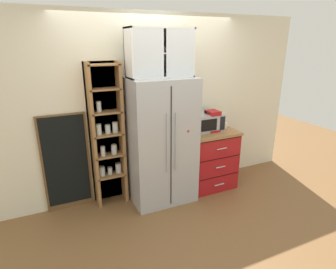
{
  "coord_description": "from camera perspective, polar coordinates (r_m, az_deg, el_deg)",
  "views": [
    {
      "loc": [
        -1.39,
        -3.23,
        2.16
      ],
      "look_at": [
        0.1,
        0.04,
        0.95
      ],
      "focal_mm": 29.53,
      "sensor_mm": 36.0,
      "label": 1
    }
  ],
  "objects": [
    {
      "name": "chalkboard_menu",
      "position": [
        3.87,
        -20.25,
        -5.49
      ],
      "size": [
        0.6,
        0.04,
        1.32
      ],
      "color": "brown",
      "rests_on": "ground"
    },
    {
      "name": "upper_cabinet",
      "position": [
        3.6,
        -1.83,
        16.49
      ],
      "size": [
        0.83,
        0.32,
        0.6
      ],
      "color": "silver",
      "rests_on": "refrigerator"
    },
    {
      "name": "pantry_shelf_column",
      "position": [
        3.79,
        -12.48,
        -0.17
      ],
      "size": [
        0.46,
        0.25,
        1.94
      ],
      "color": "brown",
      "rests_on": "ground"
    },
    {
      "name": "mug_cream",
      "position": [
        4.32,
        11.65,
        1.87
      ],
      "size": [
        0.11,
        0.07,
        0.09
      ],
      "color": "silver",
      "rests_on": "counter_cabinet"
    },
    {
      "name": "microwave",
      "position": [
        4.14,
        7.98,
        2.6
      ],
      "size": [
        0.44,
        0.33,
        0.26
      ],
      "color": "#ADAFB5",
      "rests_on": "counter_cabinet"
    },
    {
      "name": "wall_back_cream",
      "position": [
        3.99,
        -3.48,
        5.69
      ],
      "size": [
        4.87,
        0.1,
        2.55
      ],
      "primitive_type": "cube",
      "color": "silver",
      "rests_on": "ground"
    },
    {
      "name": "bottle_green",
      "position": [
        4.15,
        8.81,
        2.56
      ],
      "size": [
        0.07,
        0.07,
        0.29
      ],
      "color": "#285B33",
      "rests_on": "counter_cabinet"
    },
    {
      "name": "ground_plane",
      "position": [
        4.13,
        -1.06,
        -12.99
      ],
      "size": [
        10.55,
        10.55,
        0.0
      ],
      "primitive_type": "plane",
      "color": "brown"
    },
    {
      "name": "bottle_clear",
      "position": [
        4.12,
        9.16,
        2.31
      ],
      "size": [
        0.06,
        0.06,
        0.27
      ],
      "color": "silver",
      "rests_on": "counter_cabinet"
    },
    {
      "name": "coffee_maker",
      "position": [
        4.13,
        8.97,
        2.88
      ],
      "size": [
        0.17,
        0.2,
        0.31
      ],
      "color": "#A8161C",
      "rests_on": "counter_cabinet"
    },
    {
      "name": "refrigerator",
      "position": [
        3.78,
        -1.38,
        -1.45
      ],
      "size": [
        0.87,
        0.64,
        1.73
      ],
      "color": "#ADAFB5",
      "rests_on": "ground"
    },
    {
      "name": "mug_red",
      "position": [
        4.14,
        9.11,
        1.27
      ],
      "size": [
        0.12,
        0.08,
        0.08
      ],
      "color": "red",
      "rests_on": "counter_cabinet"
    },
    {
      "name": "counter_cabinet",
      "position": [
        4.33,
        8.61,
        -4.89
      ],
      "size": [
        0.73,
        0.59,
        0.91
      ],
      "color": "#A8161C",
      "rests_on": "ground"
    }
  ]
}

